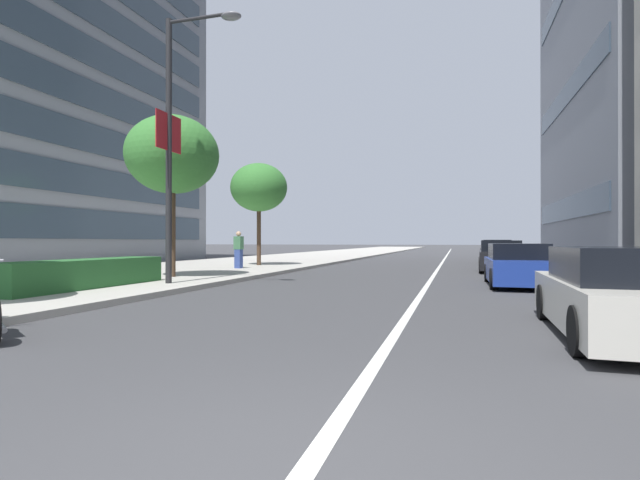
% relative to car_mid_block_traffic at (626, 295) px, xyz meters
% --- Properties ---
extents(sidewalk_right_plaza, '(160.00, 10.01, 0.15)m').
position_rel_car_mid_block_traffic_xyz_m(sidewalk_right_plaza, '(24.85, 14.42, -0.55)').
color(sidewalk_right_plaza, '#B2ADA3').
rests_on(sidewalk_right_plaza, ground).
extents(lane_centre_stripe, '(110.00, 0.16, 0.01)m').
position_rel_car_mid_block_traffic_xyz_m(lane_centre_stripe, '(29.85, 3.22, -0.63)').
color(lane_centre_stripe, silver).
rests_on(lane_centre_stripe, ground).
extents(car_mid_block_traffic, '(4.41, 2.03, 1.31)m').
position_rel_car_mid_block_traffic_xyz_m(car_mid_block_traffic, '(0.00, 0.00, 0.00)').
color(car_mid_block_traffic, beige).
rests_on(car_mid_block_traffic, ground).
extents(car_lead_in_lane, '(4.29, 1.82, 1.33)m').
position_rel_car_mid_block_traffic_xyz_m(car_lead_in_lane, '(8.14, 0.49, -0.00)').
color(car_lead_in_lane, navy).
rests_on(car_lead_in_lane, ground).
extents(car_far_down_avenue, '(4.58, 2.03, 1.44)m').
position_rel_car_mid_block_traffic_xyz_m(car_far_down_avenue, '(15.46, 0.38, 0.04)').
color(car_far_down_avenue, black).
rests_on(car_far_down_avenue, ground).
extents(car_approaching_light, '(4.30, 1.83, 1.49)m').
position_rel_car_mid_block_traffic_xyz_m(car_approaching_light, '(24.20, -0.10, 0.07)').
color(car_approaching_light, black).
rests_on(car_approaching_light, ground).
extents(street_lamp_with_banners, '(1.26, 2.44, 7.87)m').
position_rel_car_mid_block_traffic_xyz_m(street_lamp_with_banners, '(4.56, 10.20, 4.27)').
color(street_lamp_with_banners, '#232326').
rests_on(street_lamp_with_banners, sidewalk_right_plaza).
extents(clipped_hedge_bed, '(5.28, 1.10, 0.76)m').
position_rel_car_mid_block_traffic_xyz_m(clipped_hedge_bed, '(2.76, 11.94, -0.10)').
color(clipped_hedge_bed, '#28602D').
rests_on(clipped_hedge_bed, sidewalk_right_plaza).
extents(street_tree_far_plaza, '(3.23, 3.23, 5.68)m').
position_rel_car_mid_block_traffic_xyz_m(street_tree_far_plaza, '(6.84, 11.94, 3.81)').
color(street_tree_far_plaza, '#473323').
rests_on(street_tree_far_plaza, sidewalk_right_plaza).
extents(street_tree_by_lamp_post, '(2.98, 2.98, 5.35)m').
position_rel_car_mid_block_traffic_xyz_m(street_tree_by_lamp_post, '(15.28, 12.31, 3.59)').
color(street_tree_by_lamp_post, '#473323').
rests_on(street_tree_by_lamp_post, sidewalk_right_plaza).
extents(pedestrian_on_plaza, '(0.34, 0.45, 1.72)m').
position_rel_car_mid_block_traffic_xyz_m(pedestrian_on_plaza, '(12.29, 12.03, 0.39)').
color(pedestrian_on_plaza, '#33478C').
rests_on(pedestrian_on_plaza, sidewalk_right_plaza).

